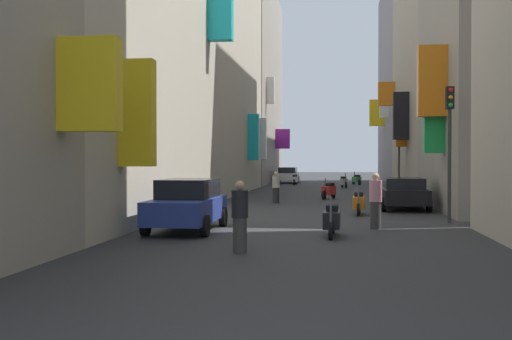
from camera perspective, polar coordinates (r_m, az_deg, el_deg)
ground_plane at (r=33.16m, az=6.22°, el=-2.67°), size 140.00×140.00×0.00m
building_left_mid_a at (r=32.07m, az=-8.92°, el=15.52°), size 7.11×32.53×20.36m
building_left_mid_c at (r=55.90m, az=-1.41°, el=8.02°), size 7.35×16.64×17.93m
building_right_mid_b at (r=27.71m, az=22.88°, el=10.75°), size 7.07×10.52×13.71m
building_right_mid_c at (r=40.62m, az=18.18°, el=13.50°), size 7.20×14.74×21.93m
building_right_far at (r=55.62m, az=15.24°, el=8.12°), size 7.32×16.69×18.12m
parked_car_white at (r=54.45m, az=3.04°, el=-0.45°), size 1.93×4.50×1.42m
parked_car_black at (r=26.20m, az=13.82°, el=-2.09°), size 1.97×4.24×1.35m
parked_car_blue at (r=17.92m, az=-6.57°, el=-3.24°), size 1.87×3.94×1.53m
scooter_black at (r=16.64m, az=7.24°, el=-4.71°), size 0.48×1.95×1.13m
scooter_white at (r=50.57m, az=3.75°, el=-0.89°), size 0.50×1.90×1.13m
scooter_orange at (r=23.34m, az=9.77°, el=-3.08°), size 0.50×1.84×1.13m
scooter_red at (r=32.43m, az=6.95°, el=-1.94°), size 0.80×1.78×1.13m
scooter_green at (r=50.82m, az=9.57°, el=-0.89°), size 0.78×1.75×1.13m
scooter_silver at (r=45.30m, az=8.39°, el=-1.11°), size 0.64×1.83×1.13m
pedestrian_crossing at (r=18.58m, az=11.34°, el=-2.92°), size 0.52×0.52×1.71m
pedestrian_near_left at (r=13.63m, az=-1.55°, el=-4.49°), size 0.40×0.40×1.63m
pedestrian_near_right at (r=29.10m, az=1.92°, el=-1.67°), size 0.45×0.45×1.55m
traffic_light_near_corner at (r=37.12m, az=13.48°, el=2.35°), size 0.26×0.34×4.44m
traffic_light_far_corner at (r=20.96m, az=17.98°, el=3.58°), size 0.26×0.34×4.55m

